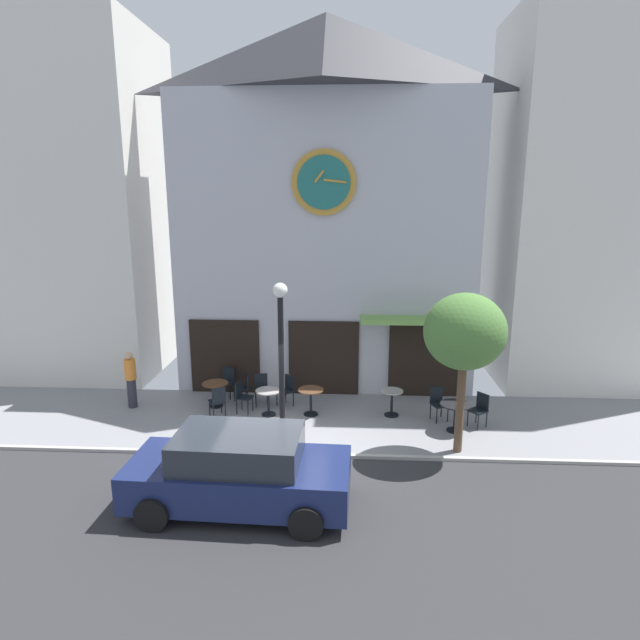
{
  "coord_description": "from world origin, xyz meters",
  "views": [
    {
      "loc": [
        1.68,
        -11.46,
        6.02
      ],
      "look_at": [
        0.95,
        2.09,
        2.82
      ],
      "focal_mm": 30.04,
      "sensor_mm": 36.0,
      "label": 1
    }
  ],
  "objects_px": {
    "cafe_table_near_door": "(392,399)",
    "cafe_chair_facing_wall": "(287,388)",
    "street_tree": "(465,333)",
    "cafe_chair_by_entrance": "(438,401)",
    "cafe_table_near_curb": "(268,397)",
    "parked_car_navy": "(239,471)",
    "cafe_chair_mid_row": "(218,400)",
    "cafe_chair_right_end": "(480,407)",
    "cafe_table_center_left": "(215,389)",
    "cafe_table_center": "(311,397)",
    "cafe_chair_left_end": "(244,386)",
    "cafe_chair_outer": "(242,395)",
    "pedestrian_orange": "(131,379)",
    "cafe_table_rightmost": "(455,411)",
    "cafe_chair_near_tree": "(228,380)",
    "street_lamp": "(281,362)",
    "cafe_chair_facing_street": "(261,387)"
  },
  "relations": [
    {
      "from": "pedestrian_orange",
      "to": "parked_car_navy",
      "type": "bearing_deg",
      "value": -49.65
    },
    {
      "from": "cafe_chair_facing_wall",
      "to": "cafe_chair_outer",
      "type": "relative_size",
      "value": 1.0
    },
    {
      "from": "cafe_chair_by_entrance",
      "to": "cafe_table_near_door",
      "type": "bearing_deg",
      "value": 172.02
    },
    {
      "from": "cafe_table_center_left",
      "to": "cafe_table_rightmost",
      "type": "xyz_separation_m",
      "value": [
        6.61,
        -1.31,
        0.04
      ]
    },
    {
      "from": "cafe_chair_left_end",
      "to": "parked_car_navy",
      "type": "distance_m",
      "value": 5.45
    },
    {
      "from": "cafe_chair_near_tree",
      "to": "street_lamp",
      "type": "bearing_deg",
      "value": -54.71
    },
    {
      "from": "cafe_chair_outer",
      "to": "cafe_chair_facing_street",
      "type": "relative_size",
      "value": 1.0
    },
    {
      "from": "cafe_table_near_door",
      "to": "cafe_table_near_curb",
      "type": "bearing_deg",
      "value": -177.58
    },
    {
      "from": "cafe_table_center",
      "to": "cafe_chair_left_end",
      "type": "xyz_separation_m",
      "value": [
        -2.04,
        0.78,
        -0.01
      ]
    },
    {
      "from": "cafe_table_center_left",
      "to": "cafe_table_near_curb",
      "type": "height_order",
      "value": "cafe_table_near_curb"
    },
    {
      "from": "cafe_table_center",
      "to": "cafe_table_near_curb",
      "type": "bearing_deg",
      "value": -176.19
    },
    {
      "from": "cafe_table_center_left",
      "to": "cafe_chair_left_end",
      "type": "relative_size",
      "value": 0.83
    },
    {
      "from": "cafe_chair_near_tree",
      "to": "parked_car_navy",
      "type": "height_order",
      "value": "parked_car_navy"
    },
    {
      "from": "cafe_chair_near_tree",
      "to": "cafe_chair_by_entrance",
      "type": "distance_m",
      "value": 6.27
    },
    {
      "from": "cafe_chair_left_end",
      "to": "street_lamp",
      "type": "bearing_deg",
      "value": -58.59
    },
    {
      "from": "cafe_chair_mid_row",
      "to": "cafe_chair_outer",
      "type": "bearing_deg",
      "value": 34.49
    },
    {
      "from": "cafe_chair_by_entrance",
      "to": "cafe_table_near_curb",
      "type": "bearing_deg",
      "value": 179.65
    },
    {
      "from": "cafe_chair_right_end",
      "to": "cafe_chair_left_end",
      "type": "xyz_separation_m",
      "value": [
        -6.57,
        1.28,
        0.0
      ]
    },
    {
      "from": "cafe_table_center_left",
      "to": "parked_car_navy",
      "type": "xyz_separation_m",
      "value": [
        1.72,
        -5.03,
        0.24
      ]
    },
    {
      "from": "cafe_table_center_left",
      "to": "cafe_chair_outer",
      "type": "xyz_separation_m",
      "value": [
        0.84,
        -0.4,
        0.01
      ]
    },
    {
      "from": "cafe_chair_left_end",
      "to": "pedestrian_orange",
      "type": "bearing_deg",
      "value": -170.98
    },
    {
      "from": "cafe_chair_facing_wall",
      "to": "cafe_chair_near_tree",
      "type": "distance_m",
      "value": 1.98
    },
    {
      "from": "street_tree",
      "to": "cafe_table_near_door",
      "type": "bearing_deg",
      "value": 124.86
    },
    {
      "from": "cafe_chair_right_end",
      "to": "cafe_table_near_curb",
      "type": "bearing_deg",
      "value": 175.73
    },
    {
      "from": "cafe_table_near_curb",
      "to": "cafe_chair_near_tree",
      "type": "bearing_deg",
      "value": 136.87
    },
    {
      "from": "parked_car_navy",
      "to": "cafe_table_near_door",
      "type": "bearing_deg",
      "value": 54.39
    },
    {
      "from": "cafe_table_near_curb",
      "to": "street_lamp",
      "type": "bearing_deg",
      "value": -69.0
    },
    {
      "from": "street_tree",
      "to": "cafe_chair_facing_wall",
      "type": "xyz_separation_m",
      "value": [
        -4.42,
        2.63,
        -2.41
      ]
    },
    {
      "from": "cafe_table_center",
      "to": "cafe_chair_mid_row",
      "type": "height_order",
      "value": "cafe_chair_mid_row"
    },
    {
      "from": "cafe_table_near_door",
      "to": "cafe_chair_facing_wall",
      "type": "bearing_deg",
      "value": 168.92
    },
    {
      "from": "cafe_chair_mid_row",
      "to": "cafe_chair_right_end",
      "type": "bearing_deg",
      "value": -1.33
    },
    {
      "from": "cafe_table_near_curb",
      "to": "cafe_chair_mid_row",
      "type": "bearing_deg",
      "value": -169.06
    },
    {
      "from": "cafe_chair_mid_row",
      "to": "cafe_chair_right_end",
      "type": "relative_size",
      "value": 1.0
    },
    {
      "from": "cafe_table_near_door",
      "to": "cafe_chair_near_tree",
      "type": "bearing_deg",
      "value": 166.08
    },
    {
      "from": "cafe_table_near_curb",
      "to": "cafe_chair_near_tree",
      "type": "height_order",
      "value": "cafe_chair_near_tree"
    },
    {
      "from": "cafe_table_near_curb",
      "to": "cafe_chair_right_end",
      "type": "distance_m",
      "value": 5.72
    },
    {
      "from": "cafe_chair_outer",
      "to": "parked_car_navy",
      "type": "relative_size",
      "value": 0.21
    },
    {
      "from": "cafe_table_center",
      "to": "pedestrian_orange",
      "type": "xyz_separation_m",
      "value": [
        -5.2,
        0.28,
        0.33
      ]
    },
    {
      "from": "cafe_chair_right_end",
      "to": "cafe_chair_left_end",
      "type": "bearing_deg",
      "value": 168.96
    },
    {
      "from": "cafe_table_rightmost",
      "to": "parked_car_navy",
      "type": "bearing_deg",
      "value": -142.71
    },
    {
      "from": "cafe_table_near_curb",
      "to": "parked_car_navy",
      "type": "distance_m",
      "value": 4.51
    },
    {
      "from": "cafe_table_near_door",
      "to": "cafe_table_rightmost",
      "type": "relative_size",
      "value": 0.93
    },
    {
      "from": "cafe_table_rightmost",
      "to": "cafe_chair_near_tree",
      "type": "distance_m",
      "value": 6.78
    },
    {
      "from": "cafe_table_near_door",
      "to": "pedestrian_orange",
      "type": "xyz_separation_m",
      "value": [
        -7.45,
        0.21,
        0.38
      ]
    },
    {
      "from": "cafe_chair_near_tree",
      "to": "cafe_chair_by_entrance",
      "type": "height_order",
      "value": "same"
    },
    {
      "from": "cafe_table_center_left",
      "to": "street_tree",
      "type": "bearing_deg",
      "value": -20.6
    },
    {
      "from": "cafe_chair_facing_wall",
      "to": "cafe_chair_left_end",
      "type": "xyz_separation_m",
      "value": [
        -1.3,
        0.13,
        0.0
      ]
    },
    {
      "from": "cafe_chair_outer",
      "to": "pedestrian_orange",
      "type": "xyz_separation_m",
      "value": [
        -3.25,
        0.22,
        0.33
      ]
    },
    {
      "from": "street_tree",
      "to": "cafe_chair_facing_wall",
      "type": "bearing_deg",
      "value": 149.19
    },
    {
      "from": "cafe_chair_mid_row",
      "to": "cafe_chair_left_end",
      "type": "distance_m",
      "value": 1.22
    }
  ]
}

